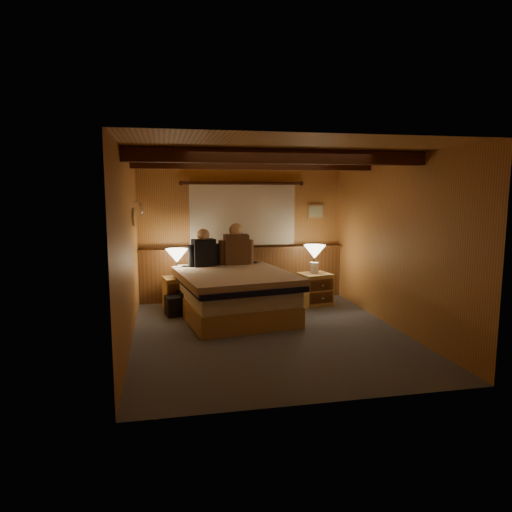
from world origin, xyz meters
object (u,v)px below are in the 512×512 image
object	(u,v)px
nightstand_left	(179,293)
person_left	(204,251)
lamp_right	(315,254)
duffel_bag	(182,305)
nightstand_right	(315,289)
bed	(233,293)
person_right	(236,247)
lamp_left	(177,258)

from	to	relation	value
nightstand_left	person_left	xyz separation A→B (m)	(0.41, -0.00, 0.68)
lamp_right	duffel_bag	world-z (taller)	lamp_right
nightstand_right	lamp_right	xyz separation A→B (m)	(-0.01, 0.02, 0.60)
bed	duffel_bag	size ratio (longest dim) A/B	4.09
nightstand_left	nightstand_right	world-z (taller)	nightstand_right
person_right	duffel_bag	size ratio (longest dim) A/B	1.31
nightstand_right	person_right	size ratio (longest dim) A/B	0.79
bed	nightstand_left	distance (m)	1.00
duffel_bag	nightstand_right	bearing A→B (deg)	-7.15
person_left	person_right	xyz separation A→B (m)	(0.55, 0.10, 0.03)
lamp_left	person_left	size ratio (longest dim) A/B	0.72
lamp_left	duffel_bag	world-z (taller)	lamp_left
nightstand_left	lamp_right	distance (m)	2.34
lamp_left	person_right	xyz separation A→B (m)	(0.99, 0.13, 0.12)
lamp_right	person_left	distance (m)	1.86
lamp_right	bed	bearing A→B (deg)	-162.59
nightstand_left	duffel_bag	xyz separation A→B (m)	(0.03, -0.36, -0.11)
lamp_left	duffel_bag	xyz separation A→B (m)	(0.05, -0.32, -0.70)
lamp_left	person_left	distance (m)	0.44
person_right	duffel_bag	world-z (taller)	person_right
person_right	nightstand_left	bearing A→B (deg)	-175.82
lamp_right	person_left	world-z (taller)	person_left
nightstand_left	duffel_bag	world-z (taller)	nightstand_left
lamp_left	nightstand_left	bearing A→B (deg)	52.72
lamp_left	duffel_bag	size ratio (longest dim) A/B	0.84
bed	nightstand_right	size ratio (longest dim) A/B	3.98
lamp_right	person_left	size ratio (longest dim) A/B	0.74
person_right	duffel_bag	distance (m)	1.32
nightstand_left	person_left	bearing A→B (deg)	-10.08
person_left	duffel_bag	world-z (taller)	person_left
person_left	duffel_bag	bearing A→B (deg)	-150.11
person_left	person_right	world-z (taller)	person_right
nightstand_left	nightstand_right	distance (m)	2.28
person_right	bed	bearing A→B (deg)	-104.46
duffel_bag	lamp_left	bearing A→B (deg)	87.25
lamp_left	person_left	bearing A→B (deg)	4.34
nightstand_left	duffel_bag	distance (m)	0.37
bed	lamp_right	distance (m)	1.61
lamp_right	person_left	xyz separation A→B (m)	(-1.85, 0.14, 0.08)
bed	person_left	size ratio (longest dim) A/B	3.50
lamp_right	person_right	world-z (taller)	person_right
person_right	person_left	bearing A→B (deg)	-171.57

